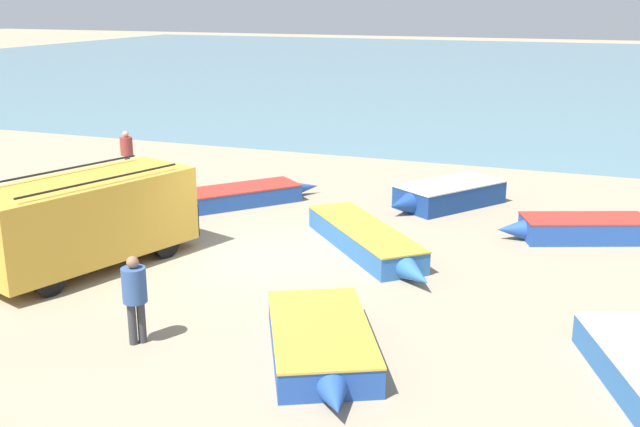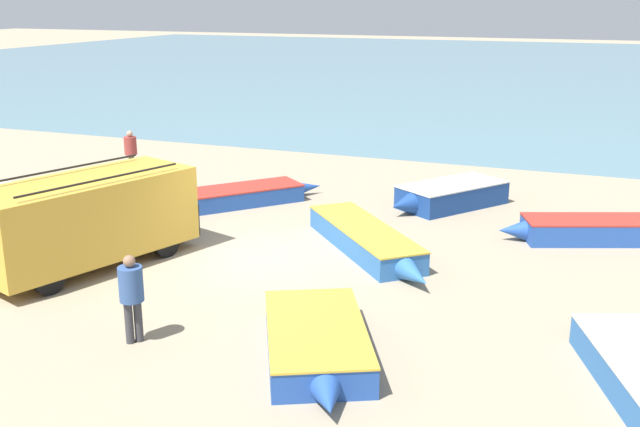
# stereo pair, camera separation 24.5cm
# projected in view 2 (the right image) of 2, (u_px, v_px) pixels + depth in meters

# --- Properties ---
(ground_plane) EXTENTS (200.00, 200.00, 0.00)m
(ground_plane) POSITION_uv_depth(u_px,v_px,m) (258.00, 259.00, 17.86)
(ground_plane) COLOR gray
(sea_water) EXTENTS (120.00, 80.00, 0.01)m
(sea_water) POSITION_uv_depth(u_px,v_px,m) (524.00, 68.00, 64.31)
(sea_water) COLOR slate
(sea_water) RESTS_ON ground_plane
(parked_van) EXTENTS (3.48, 5.43, 2.21)m
(parked_van) POSITION_uv_depth(u_px,v_px,m) (87.00, 218.00, 17.12)
(parked_van) COLOR gold
(parked_van) RESTS_ON ground_plane
(fishing_rowboat_0) EXTENTS (3.97, 4.44, 0.52)m
(fishing_rowboat_0) POSITION_uv_depth(u_px,v_px,m) (238.00, 196.00, 22.44)
(fishing_rowboat_0) COLOR #234CA3
(fishing_rowboat_0) RESTS_ON ground_plane
(fishing_rowboat_1) EXTENTS (4.32, 4.67, 0.57)m
(fishing_rowboat_1) POSITION_uv_depth(u_px,v_px,m) (367.00, 240.00, 18.29)
(fishing_rowboat_1) COLOR #2D66AD
(fishing_rowboat_1) RESTS_ON ground_plane
(fishing_rowboat_2) EXTENTS (3.89, 2.28, 0.59)m
(fishing_rowboat_2) POSITION_uv_depth(u_px,v_px,m) (581.00, 230.00, 19.09)
(fishing_rowboat_2) COLOR #234CA3
(fishing_rowboat_2) RESTS_ON ground_plane
(fishing_rowboat_3) EXTENTS (3.17, 3.64, 0.69)m
(fishing_rowboat_3) POSITION_uv_depth(u_px,v_px,m) (0.00, 208.00, 20.87)
(fishing_rowboat_3) COLOR navy
(fishing_rowboat_3) RESTS_ON ground_plane
(fishing_rowboat_4) EXTENTS (3.00, 4.08, 0.55)m
(fishing_rowboat_4) POSITION_uv_depth(u_px,v_px,m) (317.00, 342.00, 12.93)
(fishing_rowboat_4) COLOR #234CA3
(fishing_rowboat_4) RESTS_ON ground_plane
(fishing_rowboat_5) EXTENTS (3.11, 3.84, 0.69)m
(fishing_rowboat_5) POSITION_uv_depth(u_px,v_px,m) (449.00, 195.00, 22.18)
(fishing_rowboat_5) COLOR navy
(fishing_rowboat_5) RESTS_ON ground_plane
(fisherman_0) EXTENTS (0.44, 0.44, 1.66)m
(fisherman_0) POSITION_uv_depth(u_px,v_px,m) (131.00, 291.00, 13.30)
(fisherman_0) COLOR #38383D
(fisherman_0) RESTS_ON ground_plane
(fisherman_1) EXTENTS (0.42, 0.42, 1.61)m
(fisherman_1) POSITION_uv_depth(u_px,v_px,m) (131.00, 149.00, 25.68)
(fisherman_1) COLOR #5B564C
(fisherman_1) RESTS_ON ground_plane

